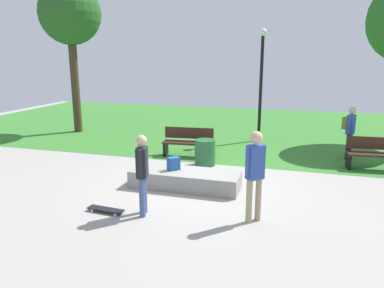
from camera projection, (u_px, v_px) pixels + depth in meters
name	position (u px, v px, depth m)	size (l,w,h in m)	color
ground_plane	(198.00, 184.00, 9.20)	(28.00, 28.00, 0.00)	#9E9993
grass_lawn	(244.00, 127.00, 16.57)	(26.60, 12.21, 0.01)	#387A2D
concrete_ledge	(185.00, 179.00, 8.93)	(2.68, 0.93, 0.41)	gray
backpack_on_ledge	(174.00, 164.00, 8.94)	(0.28, 0.20, 0.32)	#1E4C8C
skater_performing_trick	(255.00, 169.00, 6.87)	(0.37, 0.37, 1.80)	tan
skater_watching	(142.00, 169.00, 7.20)	(0.27, 0.42, 1.66)	#3F5184
skateboard_by_ledge	(106.00, 209.00, 7.51)	(0.81, 0.27, 0.08)	black
park_bench_center_lawn	(376.00, 153.00, 10.29)	(1.63, 0.60, 0.91)	#331E14
park_bench_by_oak	(188.00, 141.00, 11.68)	(1.63, 0.61, 0.91)	#331E14
tree_broad_elm	(70.00, 15.00, 14.51)	(2.46, 2.46, 6.05)	#42301E
lamp_post	(261.00, 74.00, 13.35)	(0.28, 0.28, 4.13)	black
trash_bin	(205.00, 153.00, 10.69)	(0.60, 0.60, 0.77)	#1E592D
pedestrian_with_backpack	(350.00, 128.00, 11.22)	(0.42, 0.41, 1.65)	black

